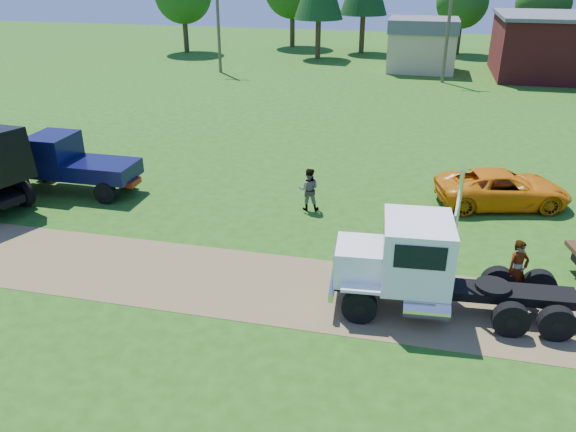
% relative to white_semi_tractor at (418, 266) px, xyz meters
% --- Properties ---
extents(ground, '(140.00, 140.00, 0.00)m').
position_rel_white_semi_tractor_xyz_m(ground, '(-4.64, 0.17, -1.48)').
color(ground, '#214F11').
rests_on(ground, ground).
extents(dirt_track, '(120.00, 4.20, 0.01)m').
position_rel_white_semi_tractor_xyz_m(dirt_track, '(-4.64, 0.17, -1.47)').
color(dirt_track, brown).
rests_on(dirt_track, ground).
extents(white_semi_tractor, '(7.28, 2.89, 4.33)m').
position_rel_white_semi_tractor_xyz_m(white_semi_tractor, '(0.00, 0.00, 0.00)').
color(white_semi_tractor, black).
rests_on(white_semi_tractor, ground).
extents(navy_truck, '(6.13, 2.17, 2.63)m').
position_rel_white_semi_tractor_xyz_m(navy_truck, '(-15.64, 6.05, -0.14)').
color(navy_truck, '#971C0B').
rests_on(navy_truck, ground).
extents(orange_pickup, '(6.04, 3.86, 1.55)m').
position_rel_white_semi_tractor_xyz_m(orange_pickup, '(3.43, 8.84, -0.70)').
color(orange_pickup, orange).
rests_on(orange_pickup, ground).
extents(spectator_a, '(0.86, 0.76, 1.98)m').
position_rel_white_semi_tractor_xyz_m(spectator_a, '(3.03, 1.31, -0.49)').
color(spectator_a, '#999999').
rests_on(spectator_a, ground).
extents(spectator_b, '(0.99, 0.83, 1.84)m').
position_rel_white_semi_tractor_xyz_m(spectator_b, '(-4.59, 6.50, -0.56)').
color(spectator_b, '#999999').
rests_on(spectator_b, ground).
extents(tan_shed, '(6.20, 5.40, 4.70)m').
position_rel_white_semi_tractor_xyz_m(tan_shed, '(-0.64, 40.17, 0.94)').
color(tan_shed, tan).
rests_on(tan_shed, ground).
extents(utility_poles, '(42.20, 0.28, 9.00)m').
position_rel_white_semi_tractor_xyz_m(utility_poles, '(1.36, 35.17, 3.23)').
color(utility_poles, '#4F412C').
rests_on(utility_poles, ground).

